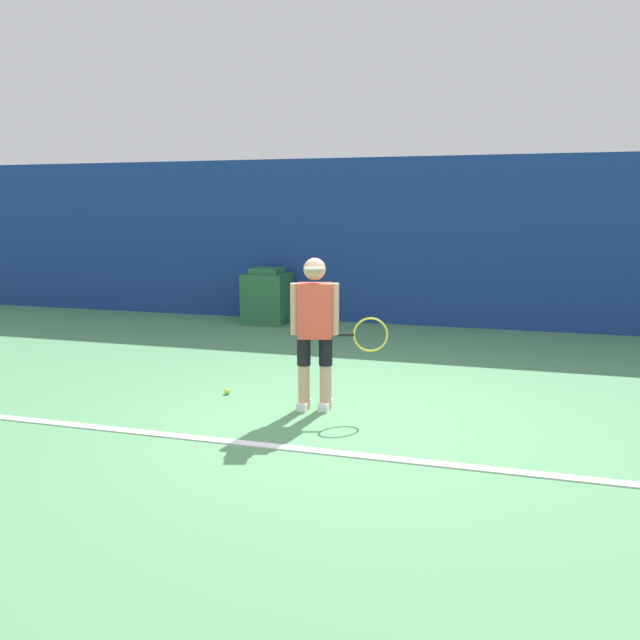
% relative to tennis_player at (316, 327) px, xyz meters
% --- Properties ---
extents(ground_plane, '(24.00, 24.00, 0.00)m').
position_rel_tennis_player_xyz_m(ground_plane, '(0.21, -0.31, -0.85)').
color(ground_plane, '#518C5B').
extents(back_wall, '(24.00, 0.10, 2.87)m').
position_rel_tennis_player_xyz_m(back_wall, '(0.21, 4.93, 0.59)').
color(back_wall, navy).
rests_on(back_wall, ground_plane).
extents(court_baseline, '(21.60, 0.10, 0.01)m').
position_rel_tennis_player_xyz_m(court_baseline, '(0.21, -1.10, -0.84)').
color(court_baseline, white).
rests_on(court_baseline, ground_plane).
extents(tennis_player, '(0.95, 0.37, 1.54)m').
position_rel_tennis_player_xyz_m(tennis_player, '(0.00, 0.00, 0.00)').
color(tennis_player, tan).
rests_on(tennis_player, ground_plane).
extents(tennis_ball, '(0.07, 0.07, 0.07)m').
position_rel_tennis_player_xyz_m(tennis_ball, '(-1.08, 0.22, -0.82)').
color(tennis_ball, '#D1E533').
rests_on(tennis_ball, ground_plane).
extents(covered_chair, '(0.74, 0.76, 0.98)m').
position_rel_tennis_player_xyz_m(covered_chair, '(-2.16, 4.45, -0.38)').
color(covered_chair, '#28663D').
rests_on(covered_chair, ground_plane).
extents(water_bottle, '(0.07, 0.07, 0.22)m').
position_rel_tennis_player_xyz_m(water_bottle, '(-1.67, 4.34, -0.74)').
color(water_bottle, '#33ADD6').
rests_on(water_bottle, ground_plane).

